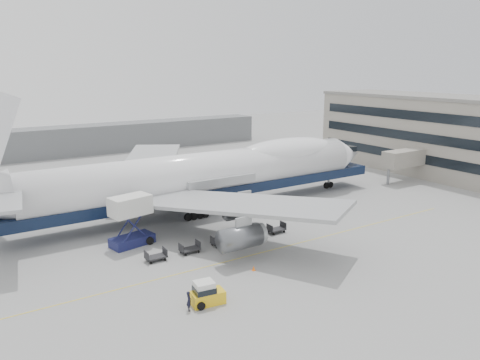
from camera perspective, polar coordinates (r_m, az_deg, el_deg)
ground at (r=60.99m, az=1.17°, el=-6.58°), size 260.00×260.00×0.00m
apron_line at (r=56.44m, az=4.60°, el=-8.32°), size 60.00×0.15×0.01m
hangar at (r=120.80m, az=-21.94°, el=4.28°), size 110.00×8.00×7.00m
airliner at (r=69.57m, az=-3.88°, el=0.78°), size 67.00×55.30×19.98m
catering_truck at (r=57.72m, az=-13.16°, el=-4.51°), size 5.55×4.28×6.14m
baggage_tug at (r=43.84m, az=-4.12°, el=-13.67°), size 3.20×1.99×2.21m
ground_worker at (r=42.95m, az=-6.24°, el=-14.44°), size 0.62×0.77×1.83m
traffic_cone at (r=50.53m, az=1.68°, el=-10.70°), size 0.36×0.36×0.54m
dolly_0 at (r=53.57m, az=-10.21°, el=-9.14°), size 2.30×1.35×1.30m
dolly_1 at (r=55.15m, az=-6.15°, el=-8.31°), size 2.30×1.35×1.30m
dolly_2 at (r=57.00m, az=-2.35°, el=-7.50°), size 2.30×1.35×1.30m
dolly_3 at (r=59.08m, az=1.19°, el=-6.71°), size 2.30×1.35×1.30m
dolly_4 at (r=61.39m, az=4.46°, el=-5.96°), size 2.30×1.35×1.30m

